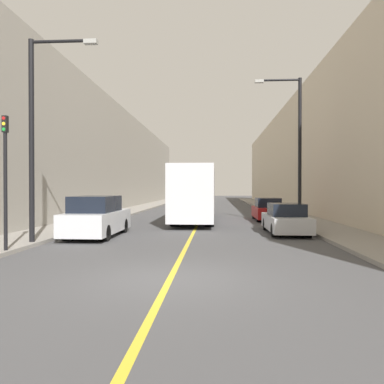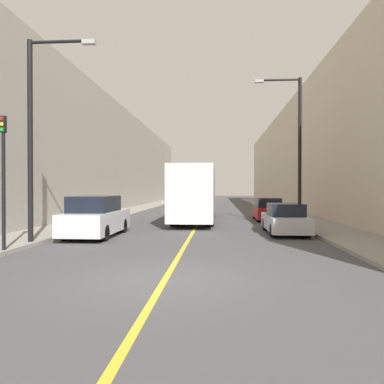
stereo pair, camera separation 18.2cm
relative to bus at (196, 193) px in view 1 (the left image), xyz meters
The scene contains 13 objects.
ground_plane 16.18m from the bus, 89.14° to the right, with size 200.00×200.00×0.00m, color #474749.
sidewalk_left 15.56m from the bus, 115.71° to the left, with size 2.66×72.00×0.15m, color gray.
sidewalk_right 15.78m from the bus, 62.70° to the left, with size 2.66×72.00×0.15m, color gray.
building_row_left 17.48m from the bus, 125.77° to the left, with size 4.00×72.00×10.36m, color gray.
building_row_right 17.82m from the bus, 52.94° to the left, with size 4.00×72.00×10.88m, color beige.
road_center_line 14.06m from the bus, 89.01° to the left, with size 0.16×72.00×0.01m, color gold.
bus is the anchor object (origin of this frame).
parked_suv_left 9.37m from the bus, 115.65° to the right, with size 1.92×4.89×1.84m.
car_right_near 8.29m from the bus, 54.89° to the right, with size 1.75×4.53×1.46m.
car_right_mid 5.05m from the bus, ahead, with size 1.75×4.23×1.54m.
street_lamp_left 12.70m from the bus, 116.04° to the right, with size 2.66×0.24×7.71m.
street_lamp_right 7.38m from the bus, 28.03° to the right, with size 2.66×0.24×8.37m.
traffic_light 14.26m from the bus, 113.05° to the right, with size 0.16×0.18×4.43m.
Camera 1 is at (1.10, -8.94, 2.19)m, focal length 35.00 mm.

